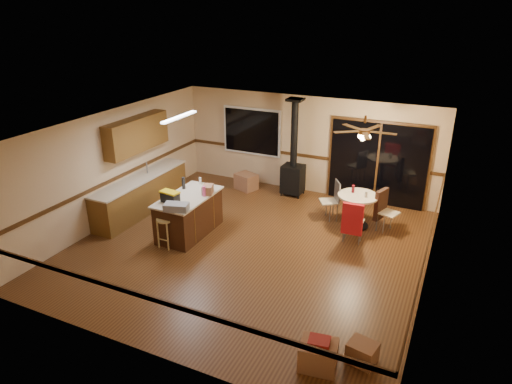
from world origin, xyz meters
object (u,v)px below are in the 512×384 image
Objects in this scene: dining_table at (357,205)px; chair_right at (382,205)px; kitchen_island at (189,215)px; wood_stove at (293,169)px; chair_near at (353,219)px; box_under_window at (246,182)px; toolbox_grey at (176,207)px; blue_bucket at (183,240)px; chair_left at (333,196)px; box_corner_b at (362,353)px; box_corner_a at (318,355)px; toolbox_black at (170,197)px; bar_stool at (166,233)px.

chair_right reaches higher than dining_table.
wood_stove reaches higher than kitchen_island.
chair_near is 1.26× the size of box_under_window.
wood_stove reaches higher than toolbox_grey.
box_under_window reaches higher than blue_bucket.
wood_stove is 2.74× the size of dining_table.
kitchen_island is at bearing 104.93° from toolbox_grey.
box_under_window is (-2.69, 0.80, -0.37)m from chair_left.
toolbox_grey reaches higher than chair_right.
box_corner_b is (4.24, -1.81, 0.04)m from blue_bucket.
dining_table is at bearing 40.38° from toolbox_grey.
box_under_window is (-3.83, 0.85, -0.37)m from chair_right.
wood_stove is at bearing 114.12° from box_corner_a.
chair_near is 1.08m from chair_right.
chair_right is 4.74m from box_corner_a.
box_under_window is (0.15, 3.31, -0.78)m from toolbox_black.
chair_near reaches higher than box_corner_b.
toolbox_grey is at bearing -142.87° from chair_right.
kitchen_island is 3.56m from chair_near.
chair_right is at bearing -21.97° from wood_stove.
dining_table is at bearing 97.07° from box_corner_a.
wood_stove is 4.82× the size of box_corner_a.
toolbox_black is 3.40m from box_under_window.
chair_near reaches higher than kitchen_island.
toolbox_grey reaches higher than bar_stool.
chair_right is at bearing 31.67° from toolbox_black.
box_corner_b is at bearing 33.08° from box_corner_a.
chair_right reaches higher than bar_stool.
box_corner_a is at bearing -89.45° from chair_right.
toolbox_black is at bearing -110.51° from kitchen_island.
bar_stool is 4.80m from box_corner_b.
kitchen_island is at bearing -142.32° from chair_left.
kitchen_island is 3.47× the size of toolbox_grey.
wood_stove is 2.91m from chair_near.
dining_table is (3.13, 2.45, 0.42)m from blue_bucket.
kitchen_island is 3.40m from chair_left.
blue_bucket is 0.53× the size of box_corner_a.
kitchen_island is at bearing -152.04° from chair_right.
box_corner_a is at bearing -26.20° from bar_stool.
box_under_window is 6.84m from box_corner_b.
wood_stove is at bearing 72.52° from blue_bucket.
wood_stove reaches higher than box_corner_a.
bar_stool reaches higher than box_corner_b.
chair_near is 1.34× the size of box_corner_a.
bar_stool is at bearing -110.32° from wood_stove.
chair_near is (3.40, 1.04, 0.14)m from kitchen_island.
box_corner_b is (4.23, -1.62, -0.82)m from toolbox_grey.
box_corner_a is (0.47, -3.73, -0.40)m from chair_near.
kitchen_island reaches higher than box_under_window.
dining_table is 1.76× the size of box_corner_a.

